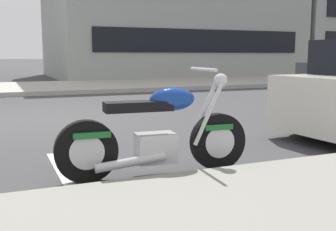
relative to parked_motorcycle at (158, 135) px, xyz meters
name	(u,v)px	position (x,y,z in m)	size (l,w,h in m)	color
ground_plane	(31,119)	(-0.90, 4.41, -0.42)	(260.00, 260.00, 0.00)	#3D3D3F
sidewalk_far_curb	(288,80)	(11.10, 11.64, -0.35)	(120.00, 5.00, 0.14)	#ADA89E
parking_stall_stripe	(66,177)	(-0.90, 0.29, -0.42)	(0.12, 2.20, 0.01)	silver
parked_motorcycle	(158,135)	(0.00, 0.00, 0.00)	(2.03, 0.62, 1.11)	black
townhouse_mid_block	(165,1)	(7.88, 18.81, 3.91)	(12.96, 9.80, 8.66)	#939993
townhouse_corner_block	(315,7)	(19.26, 19.11, 4.10)	(9.13, 10.42, 9.05)	#939993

